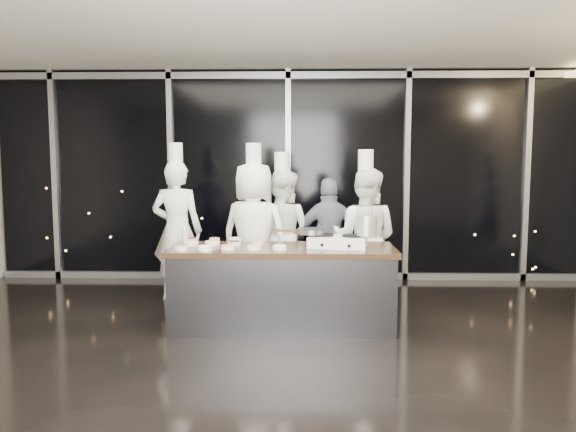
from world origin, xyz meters
The scene contains 14 objects.
ground centered at (0.00, 0.00, 0.00)m, with size 9.00×9.00×0.00m, color black.
room_shell centered at (0.18, 0.00, 2.25)m, with size 9.02×7.02×3.21m.
window_wall centered at (0.00, 3.43, 1.60)m, with size 8.90×0.11×3.20m.
demo_counter centered at (0.00, 0.90, 0.45)m, with size 2.46×0.86×0.90m.
stove centered at (0.61, 0.91, 0.96)m, with size 0.68×0.49×0.14m.
frying_pan centered at (0.31, 0.97, 1.07)m, with size 0.57×0.37×0.05m.
stock_pot centered at (0.91, 0.85, 1.15)m, with size 0.22×0.22×0.22m, color silver.
prep_bowls centered at (-0.65, 0.91, 0.93)m, with size 1.18×0.75×0.05m.
squeeze_bottle centered at (-1.14, 1.20, 1.00)m, with size 0.06×0.06×0.21m.
chef_far_left centered at (-1.43, 2.11, 0.94)m, with size 0.71×0.50×2.07m.
chef_left centered at (-0.38, 1.75, 0.92)m, with size 1.03×0.83×2.05m.
chef_center centered at (-0.05, 2.15, 0.87)m, with size 1.03×0.93×1.95m.
guest centered at (0.58, 2.15, 0.81)m, with size 0.96×0.44×1.61m.
chef_right centered at (0.99, 1.76, 0.88)m, with size 1.01×0.90×1.97m.
Camera 1 is at (0.22, -5.17, 1.88)m, focal length 35.00 mm.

